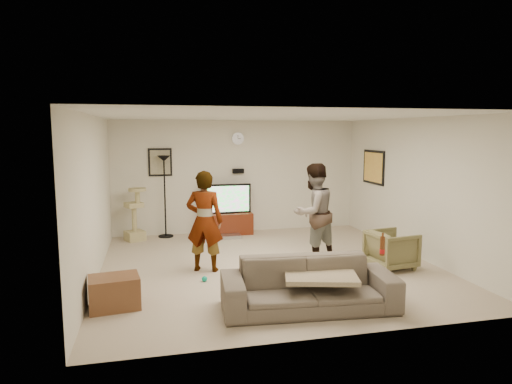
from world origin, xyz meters
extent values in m
cube|color=tan|center=(0.00, 0.00, -0.01)|extent=(5.50, 5.50, 0.02)
cube|color=silver|center=(0.00, 0.00, 2.51)|extent=(5.50, 5.50, 0.02)
cube|color=silver|center=(0.00, 2.75, 1.25)|extent=(5.50, 0.04, 2.50)
cube|color=silver|center=(0.00, -2.75, 1.25)|extent=(5.50, 0.04, 2.50)
cube|color=silver|center=(-2.75, 0.00, 1.25)|extent=(0.04, 5.50, 2.50)
cube|color=silver|center=(2.75, 0.00, 1.25)|extent=(0.04, 5.50, 2.50)
cylinder|color=silver|center=(0.00, 2.72, 2.10)|extent=(0.26, 0.04, 0.26)
cube|color=black|center=(0.00, 2.69, 1.38)|extent=(0.25, 0.10, 0.10)
cube|color=gray|center=(-1.70, 2.73, 1.60)|extent=(0.42, 0.03, 0.52)
cube|color=#EDAB48|center=(2.73, 1.60, 1.50)|extent=(0.03, 0.78, 0.62)
cube|color=#4C1A0C|center=(-0.31, 2.50, 0.24)|extent=(1.13, 0.45, 0.47)
cube|color=#AEAEB7|center=(-0.27, 2.11, 0.04)|extent=(0.40, 0.30, 0.07)
cube|color=black|center=(-0.31, 2.50, 0.79)|extent=(1.08, 0.08, 0.64)
cube|color=#24FC43|center=(-0.31, 2.46, 0.79)|extent=(1.00, 0.01, 0.57)
cylinder|color=black|center=(-1.63, 2.55, 0.87)|extent=(0.32, 0.32, 1.74)
cube|color=tan|center=(-2.26, 2.36, 0.55)|extent=(0.47, 0.47, 1.11)
imported|color=#9C9C9C|center=(-1.08, -0.02, 0.82)|extent=(0.70, 0.57, 1.64)
imported|color=#326096|center=(0.83, 0.10, 0.86)|extent=(1.02, 0.93, 1.72)
imported|color=brown|center=(0.02, -1.93, 0.32)|extent=(2.27, 1.05, 0.64)
cube|color=tan|center=(0.17, -1.93, 0.43)|extent=(1.05, 0.91, 0.06)
cylinder|color=#5B290F|center=(1.03, -1.93, 0.77)|extent=(0.06, 0.06, 0.25)
imported|color=brown|center=(1.95, -0.59, 0.31)|extent=(0.78, 0.77, 0.63)
cube|color=brown|center=(-2.40, -1.33, 0.21)|extent=(0.68, 0.55, 0.42)
sphere|color=#08A07D|center=(-1.15, -0.57, 0.04)|extent=(0.08, 0.08, 0.08)
camera|label=1|loc=(-1.89, -7.14, 2.25)|focal=31.54mm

